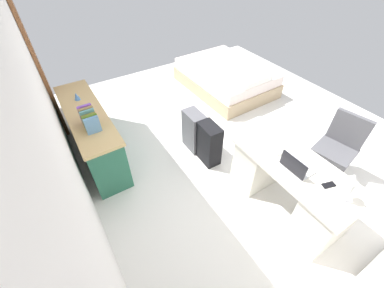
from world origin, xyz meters
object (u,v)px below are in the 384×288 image
Objects in this scene: laptop at (296,167)px; desk_lamp at (352,182)px; suitcase_spare_grey at (194,131)px; bed at (226,78)px; computer_mouse at (279,153)px; credenza at (92,134)px; figurine_small at (77,96)px; cell_phone_near_laptop at (329,185)px; desk at (289,185)px; suitcase_black at (209,144)px; office_chair at (335,152)px.

desk_lamp is at bearing -170.84° from laptop.
bed is at bearing -52.60° from suitcase_spare_grey.
computer_mouse reaches higher than bed.
credenza is 5.22× the size of desk_lamp.
figurine_small reaches higher than bed.
desk is at bearing 24.46° from cell_phone_near_laptop.
desk_lamp reaches higher than suitcase_black.
desk is at bearing -171.30° from computer_mouse.
cell_phone_near_laptop is (-0.59, -0.09, -0.01)m from computer_mouse.
office_chair is 1.03m from computer_mouse.
suitcase_black is 6.38× the size of computer_mouse.
suitcase_spare_grey is 5.84× the size of figurine_small.
figurine_small is (2.85, 1.76, 0.12)m from cell_phone_near_laptop.
office_chair is 8.55× the size of figurine_small.
suitcase_black is 0.99× the size of suitcase_spare_grey.
bed is at bearing -3.79° from cell_phone_near_laptop.
bed is at bearing -5.56° from office_chair.
desk_lamp is at bearing -177.21° from computer_mouse.
cell_phone_near_laptop is at bearing -163.82° from suitcase_black.
bed is (2.70, -1.18, -0.14)m from desk.
bed is 6.21× the size of laptop.
desk is 2.75m from credenza.
suitcase_black is at bearing 12.84° from laptop.
cell_phone_near_laptop is at bearing 159.69° from bed.
desk is 14.41× the size of computer_mouse.
office_chair reaches higher than bed.
desk_lamp reaches higher than figurine_small.
computer_mouse is (0.24, 0.04, 0.36)m from desk.
desk_lamp reaches higher than desk.
bed is at bearing -23.56° from desk.
desk_lamp is at bearing 179.84° from cell_phone_near_laptop.
cell_phone_near_laptop is 3.35m from figurine_small.
office_chair is 2.72× the size of desk_lamp.
laptop is 0.90× the size of desk_lamp.
suitcase_spare_grey is at bearing -126.56° from figurine_small.
laptop is 0.27m from computer_mouse.
figurine_small is at bearing 36.39° from computer_mouse.
suitcase_black is (-1.00, -1.36, -0.08)m from credenza.
office_chair is 9.40× the size of computer_mouse.
desk_lamp reaches higher than credenza.
desk_lamp is at bearing -179.89° from desk.
office_chair is 1.46× the size of suitcase_spare_grey.
cell_phone_near_laptop is at bearing -158.88° from laptop.
suitcase_black is at bearing 18.55° from computer_mouse.
suitcase_spare_grey reaches higher than suitcase_black.
laptop is 3.00m from figurine_small.
desk_lamp is (-0.51, -0.00, 0.60)m from desk.
credenza is at bearing 55.16° from suitcase_black.
suitcase_spare_grey reaches higher than bed.
laptop is at bearing 170.98° from computer_mouse.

